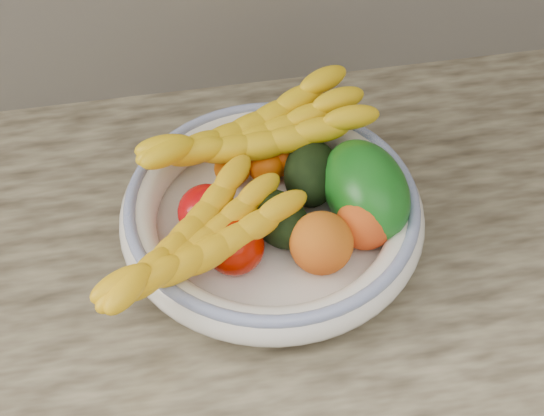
{
  "coord_description": "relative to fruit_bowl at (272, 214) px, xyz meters",
  "views": [
    {
      "loc": [
        -0.12,
        0.97,
        1.75
      ],
      "look_at": [
        0.0,
        1.66,
        0.96
      ],
      "focal_mm": 55.0,
      "sensor_mm": 36.0,
      "label": 1
    }
  ],
  "objects": [
    {
      "name": "green_mango",
      "position": [
        0.12,
        -0.0,
        0.03
      ],
      "size": [
        0.15,
        0.17,
        0.13
      ],
      "primitive_type": "ellipsoid",
      "rotation": [
        0.0,
        0.31,
        0.19
      ],
      "color": "#105612",
      "rests_on": "fruit_bowl"
    },
    {
      "name": "banana_bunch_back",
      "position": [
        -0.01,
        0.1,
        0.04
      ],
      "size": [
        0.36,
        0.2,
        0.09
      ],
      "primitive_type": null,
      "rotation": [
        0.0,
        0.0,
        0.24
      ],
      "color": "yellow",
      "rests_on": "fruit_bowl"
    },
    {
      "name": "clementine_back_right",
      "position": [
        0.03,
        0.1,
        0.01
      ],
      "size": [
        0.06,
        0.06,
        0.05
      ],
      "primitive_type": "ellipsoid",
      "rotation": [
        0.0,
        0.0,
        0.06
      ],
      "color": "#F55905",
      "rests_on": "fruit_bowl"
    },
    {
      "name": "fruit_bowl",
      "position": [
        0.0,
        0.0,
        0.0
      ],
      "size": [
        0.39,
        0.39,
        0.08
      ],
      "color": "white",
      "rests_on": "kitchen_counter"
    },
    {
      "name": "clementine_back_mid",
      "position": [
        0.01,
        0.08,
        0.01
      ],
      "size": [
        0.05,
        0.05,
        0.05
      ],
      "primitive_type": "ellipsoid",
      "rotation": [
        0.0,
        0.0,
        -0.01
      ],
      "color": "#FF6805",
      "rests_on": "fruit_bowl"
    },
    {
      "name": "avocado_right",
      "position": [
        0.06,
        0.05,
        0.02
      ],
      "size": [
        0.1,
        0.12,
        0.07
      ],
      "primitive_type": "ellipsoid",
      "rotation": [
        0.0,
        0.0,
        -0.26
      ],
      "color": "black",
      "rests_on": "fruit_bowl"
    },
    {
      "name": "banana_bunch_front",
      "position": [
        -0.1,
        -0.07,
        0.03
      ],
      "size": [
        0.32,
        0.29,
        0.08
      ],
      "primitive_type": null,
      "rotation": [
        0.0,
        0.0,
        0.67
      ],
      "color": "yellow",
      "rests_on": "fruit_bowl"
    },
    {
      "name": "peach_front",
      "position": [
        0.05,
        -0.07,
        0.02
      ],
      "size": [
        0.1,
        0.1,
        0.08
      ],
      "primitive_type": "ellipsoid",
      "rotation": [
        0.0,
        0.0,
        -0.43
      ],
      "color": "orange",
      "rests_on": "fruit_bowl"
    },
    {
      "name": "kitchen_counter",
      "position": [
        0.0,
        0.03,
        -0.48
      ],
      "size": [
        2.44,
        0.66,
        1.4
      ],
      "color": "brown",
      "rests_on": "ground"
    },
    {
      "name": "peach_right",
      "position": [
        0.11,
        -0.05,
        0.02
      ],
      "size": [
        0.08,
        0.08,
        0.07
      ],
      "primitive_type": "ellipsoid",
      "rotation": [
        0.0,
        0.0,
        0.16
      ],
      "color": "orange",
      "rests_on": "fruit_bowl"
    },
    {
      "name": "avocado_center",
      "position": [
        0.0,
        -0.02,
        0.02
      ],
      "size": [
        0.1,
        0.11,
        0.07
      ],
      "primitive_type": "ellipsoid",
      "rotation": [
        0.0,
        0.0,
        0.5
      ],
      "color": "black",
      "rests_on": "fruit_bowl"
    },
    {
      "name": "tomato_left",
      "position": [
        -0.08,
        0.01,
        0.01
      ],
      "size": [
        0.1,
        0.1,
        0.07
      ],
      "primitive_type": "ellipsoid",
      "rotation": [
        0.0,
        0.0,
        -0.37
      ],
      "color": "#B3070A",
      "rests_on": "fruit_bowl"
    },
    {
      "name": "tomato_near_left",
      "position": [
        -0.06,
        -0.06,
        0.01
      ],
      "size": [
        0.09,
        0.09,
        0.07
      ],
      "primitive_type": "ellipsoid",
      "rotation": [
        0.0,
        0.0,
        -0.16
      ],
      "color": "#A60F00",
      "rests_on": "fruit_bowl"
    },
    {
      "name": "clementine_back_left",
      "position": [
        -0.04,
        0.08,
        0.01
      ],
      "size": [
        0.05,
        0.05,
        0.05
      ],
      "primitive_type": "ellipsoid",
      "rotation": [
        0.0,
        0.0,
        -0.08
      ],
      "color": "orange",
      "rests_on": "fruit_bowl"
    }
  ]
}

